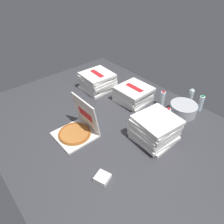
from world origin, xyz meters
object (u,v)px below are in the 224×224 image
Objects in this scene: water_bottle_0 at (191,97)px; water_bottle_3 at (167,116)px; pizza_stack_center_far at (133,94)px; water_bottle_2 at (162,99)px; open_pizza_box at (78,129)px; pizza_stack_right_near at (98,81)px; napkin_pile at (102,178)px; water_bottle_1 at (201,103)px; pizza_stack_left_near at (155,129)px; ice_bucket at (183,109)px.

water_bottle_0 and water_bottle_3 have the same top height.
water_bottle_2 is at bearing 32.39° from pizza_stack_center_far.
open_pizza_box is at bearing -85.82° from pizza_stack_center_far.
napkin_pile is at bearing -36.01° from pizza_stack_right_near.
water_bottle_0 is at bearing 32.58° from pizza_stack_right_near.
pizza_stack_right_near is 0.98m from water_bottle_2.
pizza_stack_center_far is 2.04× the size of water_bottle_3.
pizza_stack_right_near reaches higher than water_bottle_1.
water_bottle_0 is at bearing 169.77° from water_bottle_1.
pizza_stack_left_near is at bearing -27.72° from pizza_stack_center_far.
open_pizza_box is 0.86m from pizza_stack_left_near.
water_bottle_0 is 1.00× the size of water_bottle_2.
open_pizza_box reaches higher than water_bottle_0.
water_bottle_0 is (-0.13, 0.89, -0.04)m from pizza_stack_left_near.
pizza_stack_left_near is 0.86m from water_bottle_1.
ice_bucket reaches higher than napkin_pile.
napkin_pile is (0.73, -1.12, -0.08)m from pizza_stack_center_far.
ice_bucket is 1.51× the size of water_bottle_1.
water_bottle_0 and water_bottle_1 have the same top height.
open_pizza_box reaches higher than napkin_pile.
open_pizza_box reaches higher than water_bottle_1.
pizza_stack_center_far is at bearing -144.89° from water_bottle_1.
pizza_stack_center_far is 0.39m from water_bottle_2.
water_bottle_0 is (0.48, 1.49, 0.03)m from open_pizza_box.
pizza_stack_left_near reaches higher than water_bottle_0.
pizza_stack_left_near is 1.01× the size of pizza_stack_center_far.
napkin_pile is (0.66, -0.17, -0.05)m from open_pizza_box.
ice_bucket is 1.51× the size of water_bottle_2.
water_bottle_0 is 1.67m from napkin_pile.
napkin_pile is (0.10, -1.39, -0.05)m from ice_bucket.
pizza_stack_center_far is (0.57, 0.18, -0.02)m from pizza_stack_right_near.
water_bottle_3 is (-0.08, 0.32, -0.04)m from pizza_stack_left_near.
pizza_stack_left_near is 2.07× the size of water_bottle_3.
pizza_stack_center_far is at bearing -156.34° from ice_bucket.
water_bottle_2 reaches higher than pizza_stack_center_far.
pizza_stack_center_far is (-0.07, 0.95, 0.03)m from open_pizza_box.
pizza_stack_right_near is at bearing -152.02° from water_bottle_1.
pizza_stack_left_near is (0.61, 0.60, 0.07)m from open_pizza_box.
open_pizza_box is 1.34m from ice_bucket.
water_bottle_3 is at bearing -102.02° from water_bottle_1.
pizza_stack_left_near reaches higher than napkin_pile.
open_pizza_box is 1.27× the size of ice_bucket.
water_bottle_1 is at bearing 67.35° from ice_bucket.
water_bottle_2 is at bearing -123.75° from water_bottle_0.
pizza_stack_left_near is 1.37× the size of ice_bucket.
open_pizza_box is 1.91× the size of water_bottle_3.
pizza_stack_left_near is 2.07× the size of water_bottle_2.
pizza_stack_center_far reaches higher than napkin_pile.
water_bottle_0 is (1.12, 0.71, -0.02)m from pizza_stack_right_near.
pizza_stack_right_near is 2.01× the size of water_bottle_2.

